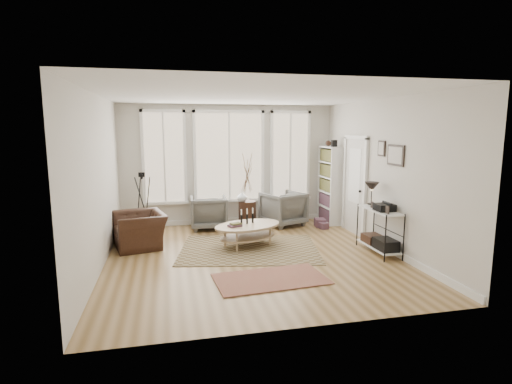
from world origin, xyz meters
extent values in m
plane|color=#9E7C4E|center=(0.00, 0.00, 0.00)|extent=(5.50, 5.50, 0.00)
plane|color=white|center=(0.00, 0.00, 2.90)|extent=(5.50, 5.50, 0.00)
cube|color=beige|center=(0.00, 2.75, 1.45)|extent=(5.20, 0.04, 2.90)
cube|color=beige|center=(0.00, -2.75, 1.45)|extent=(5.20, 0.04, 2.90)
cube|color=beige|center=(-2.60, 0.00, 1.45)|extent=(0.04, 5.50, 2.90)
cube|color=beige|center=(2.60, 0.00, 1.45)|extent=(0.04, 5.50, 2.90)
cube|color=white|center=(0.00, 2.74, 0.06)|extent=(5.10, 0.04, 0.12)
cube|color=white|center=(2.58, 0.00, 0.06)|extent=(0.03, 5.40, 0.12)
cube|color=#D6B98E|center=(0.00, 2.73, 1.65)|extent=(1.60, 0.03, 2.10)
cube|color=#D6B98E|center=(-1.55, 2.73, 1.65)|extent=(0.90, 0.03, 2.10)
cube|color=#D6B98E|center=(1.55, 2.73, 1.65)|extent=(0.90, 0.03, 2.10)
cube|color=white|center=(0.00, 2.71, 1.65)|extent=(1.74, 0.06, 2.24)
cube|color=white|center=(-1.55, 2.71, 1.65)|extent=(1.04, 0.06, 2.24)
cube|color=white|center=(1.55, 2.71, 1.65)|extent=(1.04, 0.06, 2.24)
cube|color=white|center=(0.00, 2.69, 0.57)|extent=(4.10, 0.12, 0.06)
cube|color=silver|center=(2.58, 1.15, 1.05)|extent=(0.04, 0.88, 2.10)
cube|color=white|center=(2.56, 1.15, 1.30)|extent=(0.01, 0.55, 1.20)
cube|color=white|center=(2.56, 0.66, 1.05)|extent=(0.06, 0.08, 2.18)
cube|color=white|center=(2.56, 1.64, 1.05)|extent=(0.06, 0.08, 2.18)
cube|color=white|center=(2.56, 1.15, 2.14)|extent=(0.06, 1.06, 0.08)
sphere|color=black|center=(2.53, 0.82, 1.00)|extent=(0.06, 0.06, 0.06)
cube|color=white|center=(2.43, 1.81, 0.95)|extent=(0.30, 0.03, 1.90)
cube|color=white|center=(2.43, 2.63, 0.95)|extent=(0.30, 0.03, 1.90)
cube|color=white|center=(2.58, 2.23, 0.95)|extent=(0.02, 0.85, 1.90)
cube|color=white|center=(2.43, 2.23, 0.95)|extent=(0.30, 0.81, 1.90)
cube|color=maroon|center=(2.43, 2.23, 0.95)|extent=(0.24, 0.75, 1.76)
cube|color=black|center=(2.43, 2.02, 1.98)|extent=(0.12, 0.10, 0.16)
sphere|color=#331C12|center=(2.43, 2.38, 1.97)|extent=(0.14, 0.14, 0.14)
cube|color=white|center=(2.38, -0.30, 0.12)|extent=(0.37, 1.07, 0.03)
cube|color=white|center=(2.38, -0.30, 0.82)|extent=(0.37, 1.07, 0.02)
cylinder|color=black|center=(2.20, -0.83, 0.42)|extent=(0.02, 0.02, 0.85)
cylinder|color=black|center=(2.56, -0.83, 0.42)|extent=(0.02, 0.02, 0.85)
cylinder|color=black|center=(2.20, 0.23, 0.42)|extent=(0.02, 0.02, 0.85)
cylinder|color=black|center=(2.56, 0.23, 0.42)|extent=(0.02, 0.02, 0.85)
cylinder|color=black|center=(2.38, 0.05, 0.88)|extent=(0.14, 0.14, 0.02)
cylinder|color=black|center=(2.38, 0.05, 1.01)|extent=(0.02, 0.02, 0.30)
cone|color=black|center=(2.38, 0.05, 1.21)|extent=(0.28, 0.28, 0.18)
cube|color=black|center=(2.38, -0.45, 0.91)|extent=(0.32, 0.30, 0.13)
cube|color=black|center=(2.38, -0.55, 0.23)|extent=(0.32, 0.45, 0.20)
cube|color=#331C12|center=(2.38, -0.08, 0.21)|extent=(0.32, 0.40, 0.16)
cube|color=black|center=(2.28, -0.72, 0.91)|extent=(0.02, 0.10, 0.14)
cube|color=black|center=(2.28, -0.18, 0.91)|extent=(0.02, 0.10, 0.12)
cube|color=black|center=(2.58, -0.40, 1.85)|extent=(0.03, 0.52, 0.38)
cube|color=silver|center=(2.56, -0.40, 1.85)|extent=(0.01, 0.44, 0.30)
cube|color=black|center=(2.58, 0.10, 1.95)|extent=(0.03, 0.24, 0.30)
cube|color=silver|center=(2.56, 0.10, 1.95)|extent=(0.01, 0.18, 0.24)
cube|color=brown|center=(0.03, 0.43, 0.01)|extent=(2.97, 2.45, 0.01)
cube|color=maroon|center=(0.04, -1.19, 0.01)|extent=(1.80, 1.10, 0.01)
ellipsoid|color=tan|center=(0.04, 0.64, 0.20)|extent=(1.40, 1.14, 0.03)
ellipsoid|color=tan|center=(0.04, 0.64, 0.42)|extent=(1.63, 1.34, 0.04)
cylinder|color=tan|center=(-0.35, 0.42, 0.20)|extent=(0.04, 0.04, 0.40)
cylinder|color=tan|center=(0.43, 0.42, 0.20)|extent=(0.04, 0.04, 0.40)
cylinder|color=tan|center=(-0.35, 0.87, 0.20)|extent=(0.04, 0.04, 0.40)
cylinder|color=tan|center=(0.43, 0.87, 0.20)|extent=(0.04, 0.04, 0.40)
cylinder|color=black|center=(-0.09, 0.70, 0.55)|extent=(0.04, 0.04, 0.20)
cylinder|color=black|center=(0.04, 0.70, 0.55)|extent=(0.04, 0.04, 0.20)
cylinder|color=black|center=(0.17, 0.70, 0.55)|extent=(0.04, 0.04, 0.20)
cube|color=#2A4323|center=(-0.23, 0.54, 0.48)|extent=(0.24, 0.18, 0.07)
imported|color=#62625D|center=(-0.57, 2.26, 0.39)|extent=(0.87, 0.89, 0.77)
imported|color=#62625D|center=(1.23, 2.20, 0.41)|extent=(1.15, 1.16, 0.82)
cylinder|color=#331C12|center=(0.34, 2.22, 0.31)|extent=(0.42, 0.42, 0.63)
imported|color=silver|center=(0.22, 2.20, 0.75)|extent=(0.24, 0.24, 0.25)
imported|color=#331C12|center=(-2.06, 1.07, 0.34)|extent=(1.24, 1.14, 0.69)
cylinder|color=black|center=(-2.04, 2.09, 1.26)|extent=(0.06, 0.06, 0.06)
cube|color=black|center=(-2.04, 2.09, 1.33)|extent=(0.14, 0.11, 0.10)
cylinder|color=black|center=(-2.04, 2.01, 1.33)|extent=(0.06, 0.08, 0.06)
cube|color=maroon|center=(2.05, 1.85, 0.10)|extent=(0.28, 0.33, 0.19)
cube|color=maroon|center=(2.05, 1.64, 0.07)|extent=(0.22, 0.26, 0.15)
camera|label=1|loc=(-1.47, -6.93, 2.33)|focal=28.00mm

